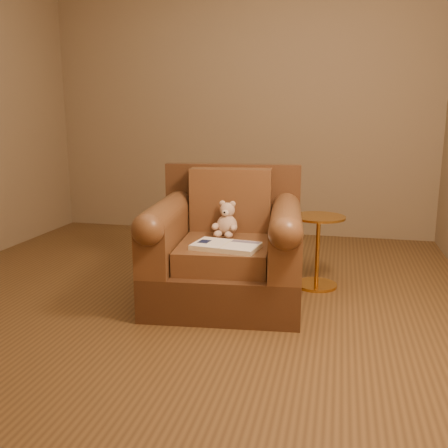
# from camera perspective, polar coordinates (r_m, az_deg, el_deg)

# --- Properties ---
(floor) EXTENTS (4.00, 4.00, 0.00)m
(floor) POSITION_cam_1_polar(r_m,az_deg,el_deg) (3.57, -4.76, -7.95)
(floor) COLOR brown
(floor) RESTS_ON ground
(room) EXTENTS (4.02, 4.02, 2.71)m
(room) POSITION_cam_1_polar(r_m,az_deg,el_deg) (3.39, -5.31, 20.39)
(room) COLOR #856F52
(room) RESTS_ON ground
(armchair) EXTENTS (1.08, 1.04, 0.89)m
(armchair) POSITION_cam_1_polar(r_m,az_deg,el_deg) (3.38, 0.28, -2.97)
(armchair) COLOR #492B18
(armchair) RESTS_ON floor
(teddy_bear) EXTENTS (0.18, 0.20, 0.24)m
(teddy_bear) POSITION_cam_1_polar(r_m,az_deg,el_deg) (3.42, 0.28, 0.19)
(teddy_bear) COLOR #CCAA8F
(teddy_bear) RESTS_ON armchair
(guidebook) EXTENTS (0.44, 0.30, 0.03)m
(guidebook) POSITION_cam_1_polar(r_m,az_deg,el_deg) (3.10, 0.23, -2.53)
(guidebook) COLOR beige
(guidebook) RESTS_ON armchair
(side_table) EXTENTS (0.38, 0.38, 0.53)m
(side_table) POSITION_cam_1_polar(r_m,az_deg,el_deg) (3.69, 10.64, -2.82)
(side_table) COLOR gold
(side_table) RESTS_ON floor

